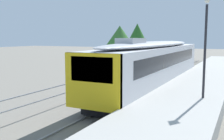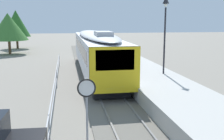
# 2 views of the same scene
# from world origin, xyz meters

# --- Properties ---
(ground_plane) EXTENTS (160.00, 160.00, 0.00)m
(ground_plane) POSITION_xyz_m (-3.00, 22.00, 0.00)
(ground_plane) COLOR gray
(track_rails) EXTENTS (3.20, 60.00, 0.14)m
(track_rails) POSITION_xyz_m (0.00, 22.00, 0.03)
(track_rails) COLOR #6B665B
(track_rails) RESTS_ON ground
(commuter_train) EXTENTS (2.82, 18.15, 3.74)m
(commuter_train) POSITION_xyz_m (0.00, 25.42, 2.14)
(commuter_train) COLOR silver
(commuter_train) RESTS_ON track_rails
(station_platform) EXTENTS (3.90, 60.00, 0.90)m
(station_platform) POSITION_xyz_m (3.25, 22.00, 0.45)
(station_platform) COLOR #B7B5AD
(station_platform) RESTS_ON ground
(platform_lamp_mid_platform) EXTENTS (0.34, 0.34, 5.35)m
(platform_lamp_mid_platform) POSITION_xyz_m (4.22, 20.28, 4.62)
(platform_lamp_mid_platform) COLOR #232328
(platform_lamp_mid_platform) RESTS_ON station_platform
(speed_limit_sign) EXTENTS (0.61, 0.10, 2.81)m
(speed_limit_sign) POSITION_xyz_m (-1.99, 10.76, 2.12)
(speed_limit_sign) COLOR #9EA0A5
(speed_limit_sign) RESTS_ON ground
(carpark_fence) EXTENTS (0.06, 36.06, 1.25)m
(carpark_fence) POSITION_xyz_m (-3.30, 12.00, 0.91)
(carpark_fence) COLOR #9EA0A5
(carpark_fence) RESTS_ON ground
(tree_behind_carpark) EXTENTS (4.45, 4.45, 6.28)m
(tree_behind_carpark) POSITION_xyz_m (-10.49, 48.93, 4.13)
(tree_behind_carpark) COLOR brown
(tree_behind_carpark) RESTS_ON ground
(tree_behind_station_far) EXTENTS (5.21, 5.21, 5.62)m
(tree_behind_station_far) POSITION_xyz_m (-10.28, 41.43, 3.77)
(tree_behind_station_far) COLOR brown
(tree_behind_station_far) RESTS_ON ground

